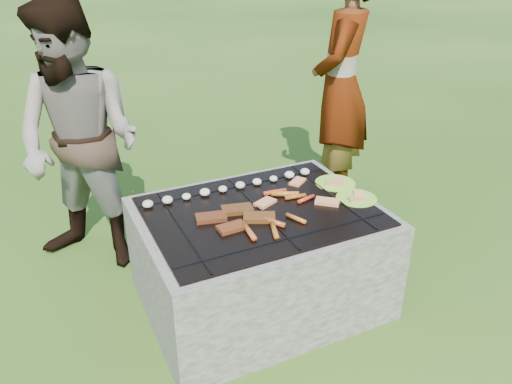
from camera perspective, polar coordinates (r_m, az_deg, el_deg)
lawn at (r=3.07m, az=0.41°, el=-12.15°), size 60.00×60.00×0.00m
fire_pit at (r=2.90m, az=0.43°, el=-7.80°), size 1.30×1.00×0.62m
mushrooms at (r=2.94m, az=-2.93°, el=0.57°), size 1.06×0.06×0.04m
pork_slabs at (r=2.64m, az=-2.29°, el=-2.85°), size 0.41×0.27×0.02m
sausages at (r=2.70m, az=2.66°, el=-2.11°), size 0.52×0.47×0.03m
bread_on_grate at (r=2.86m, az=4.96°, el=-0.52°), size 0.47×0.43×0.02m
plate_far at (r=3.06m, az=9.03°, el=0.96°), size 0.30×0.30×0.03m
plate_near at (r=2.91m, az=11.42°, el=-0.73°), size 0.29×0.29×0.03m
cook at (r=3.91m, az=9.69°, el=11.76°), size 0.80×0.81×1.88m
bystander at (r=3.20m, az=-19.46°, el=5.28°), size 1.02×1.02×1.67m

